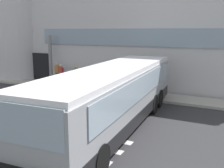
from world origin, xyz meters
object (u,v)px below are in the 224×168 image
bus_main_foreground (113,98)px  passenger_at_curb_edge (76,75)px  passenger_by_doorway (61,74)px  entry_support_column (50,59)px  passenger_near_column (58,71)px

bus_main_foreground → passenger_at_curb_edge: 7.93m
passenger_by_doorway → passenger_at_curb_edge: bearing=-0.3°
entry_support_column → passenger_at_curb_edge: (3.12, -1.00, -0.95)m
passenger_by_doorway → passenger_at_curb_edge: same height
passenger_near_column → passenger_at_curb_edge: 2.45m
bus_main_foreground → passenger_at_curb_edge: bus_main_foreground is taller
bus_main_foreground → passenger_near_column: bus_main_foreground is taller
entry_support_column → passenger_at_curb_edge: size_ratio=2.24×
entry_support_column → passenger_by_doorway: (1.81, -1.00, -0.95)m
bus_main_foreground → passenger_by_doorway: bus_main_foreground is taller
entry_support_column → passenger_by_doorway: entry_support_column is taller
entry_support_column → passenger_by_doorway: bearing=-28.9°
passenger_by_doorway → passenger_at_curb_edge: 1.31m
bus_main_foreground → passenger_by_doorway: size_ratio=7.30×
passenger_near_column → passenger_by_doorway: size_ratio=1.00×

